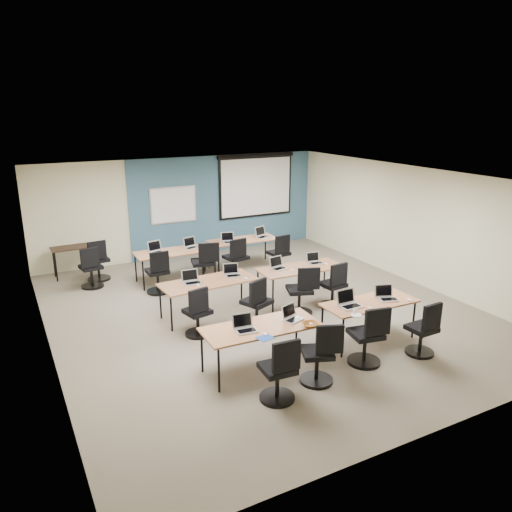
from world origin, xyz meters
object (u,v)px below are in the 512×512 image
task_chair_3 (424,333)px  laptop_4 (191,280)px  spare_chair_b (91,271)px  task_chair_4 (198,316)px  laptop_7 (315,261)px  laptop_9 (191,245)px  laptop_5 (232,273)px  task_chair_1 (320,358)px  laptop_11 (262,235)px  projector_screen (256,182)px  task_chair_11 (280,257)px  training_table_back_left (175,253)px  training_table_back_right (243,241)px  task_chair_5 (257,307)px  task_chair_10 (237,262)px  training_table_mid_left (208,283)px  task_chair_2 (368,340)px  laptop_6 (278,266)px  training_table_front_right (370,305)px  utility_table (71,251)px  task_chair_6 (302,295)px  laptop_8 (156,250)px  spare_chair_a (98,264)px  task_chair_9 (205,267)px  laptop_2 (349,302)px  laptop_10 (229,240)px  laptop_3 (387,296)px  whiteboard (173,205)px  training_table_front_left (261,329)px  task_chair_7 (334,289)px  task_chair_8 (158,276)px

task_chair_3 → laptop_4: 4.32m
spare_chair_b → task_chair_4: bearing=-80.1°
laptop_7 → laptop_9: (-1.95, 2.41, 0.00)m
laptop_5 → task_chair_1: bearing=-77.0°
task_chair_3 → laptop_11: bearing=87.8°
projector_screen → task_chair_11: size_ratio=2.41×
training_table_back_left → training_table_back_right: size_ratio=1.05×
task_chair_5 → task_chair_11: 3.30m
laptop_7 → task_chair_10: (-1.05, 1.74, -0.36)m
laptop_5 → laptop_9: (-0.01, 2.33, 0.00)m
training_table_mid_left → task_chair_2: (1.50, -2.98, -0.27)m
task_chair_4 → laptop_6: laptop_6 is taller
task_chair_1 → task_chair_3: bearing=19.9°
training_table_front_right → laptop_5: size_ratio=5.39×
task_chair_5 → utility_table: size_ratio=1.12×
laptop_5 → task_chair_10: size_ratio=0.31×
training_table_mid_left → task_chair_6: (1.65, -0.80, -0.27)m
projector_screen → laptop_8: 4.11m
task_chair_1 → spare_chair_a: size_ratio=0.98×
spare_chair_b → task_chair_11: bearing=-23.3°
training_table_back_left → training_table_back_right: bearing=7.7°
task_chair_9 → training_table_front_right: bearing=-55.5°
task_chair_6 → spare_chair_b: 4.90m
task_chair_3 → laptop_5: bearing=119.2°
laptop_4 → laptop_11: 3.77m
laptop_2 → task_chair_11: size_ratio=0.36×
training_table_back_right → laptop_10: laptop_10 is taller
training_table_back_right → laptop_7: laptop_7 is taller
task_chair_5 → laptop_10: task_chair_5 is taller
task_chair_10 → task_chair_11: size_ratio=1.03×
task_chair_4 → laptop_5: laptop_5 is taller
task_chair_6 → task_chair_2: bearing=-73.9°
task_chair_3 → laptop_7: bearing=88.6°
laptop_8 → task_chair_9: 1.23m
task_chair_10 → spare_chair_b: size_ratio=1.04×
training_table_back_left → laptop_3: laptop_3 is taller
whiteboard → projector_screen: (2.50, -0.02, 0.44)m
laptop_3 → training_table_back_right: bearing=114.6°
training_table_front_left → task_chair_4: size_ratio=1.93×
laptop_3 → task_chair_7: 1.58m
training_table_back_left → task_chair_8: (-0.62, -0.63, -0.28)m
training_table_front_right → laptop_7: size_ratio=5.64×
training_table_front_left → laptop_5: (0.63, 2.38, 0.10)m
laptop_9 → laptop_10: bearing=-13.6°
laptop_5 → task_chair_11: (2.03, 1.58, -0.38)m
task_chair_7 → task_chair_8: task_chair_8 is taller
laptop_6 → laptop_10: (-0.04, 2.38, -0.00)m
task_chair_3 → laptop_5: laptop_5 is taller
training_table_front_right → training_table_back_right: size_ratio=0.96×
laptop_8 → task_chair_9: bearing=-54.1°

